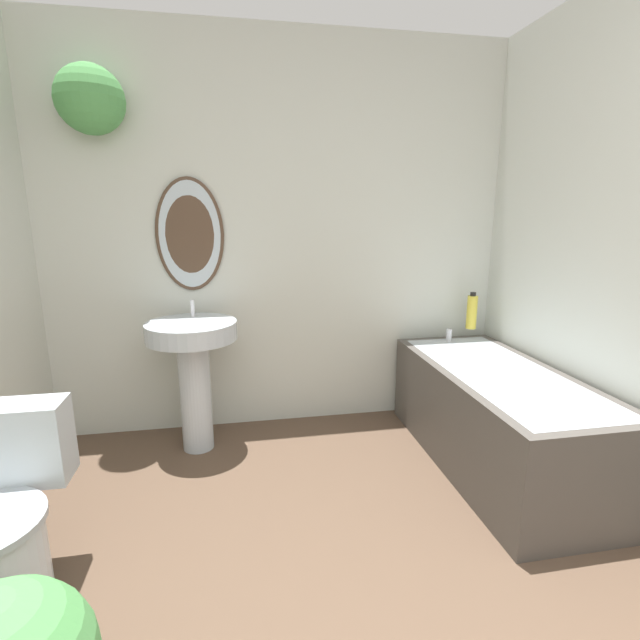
% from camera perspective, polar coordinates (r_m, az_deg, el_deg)
% --- Properties ---
extents(wall_back, '(2.94, 0.35, 2.40)m').
position_cam_1_polar(wall_back, '(2.91, -6.80, 11.29)').
color(wall_back, silver).
rests_on(wall_back, ground_plane).
extents(pedestal_sink, '(0.50, 0.50, 0.86)m').
position_cam_1_polar(pedestal_sink, '(2.73, -15.31, -4.76)').
color(pedestal_sink, silver).
rests_on(pedestal_sink, ground_plane).
extents(bathtub, '(0.64, 1.44, 0.61)m').
position_cam_1_polar(bathtub, '(2.74, 20.91, -10.97)').
color(bathtub, '#4C4742').
rests_on(bathtub, ground_plane).
extents(shampoo_bottle, '(0.07, 0.07, 0.24)m').
position_cam_1_polar(shampoo_bottle, '(3.19, 18.18, 0.99)').
color(shampoo_bottle, gold).
rests_on(shampoo_bottle, bathtub).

